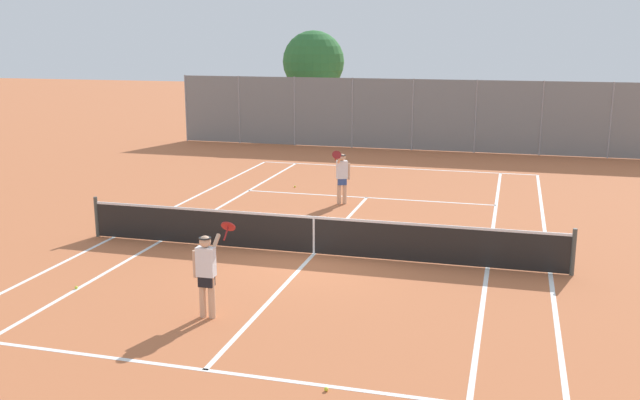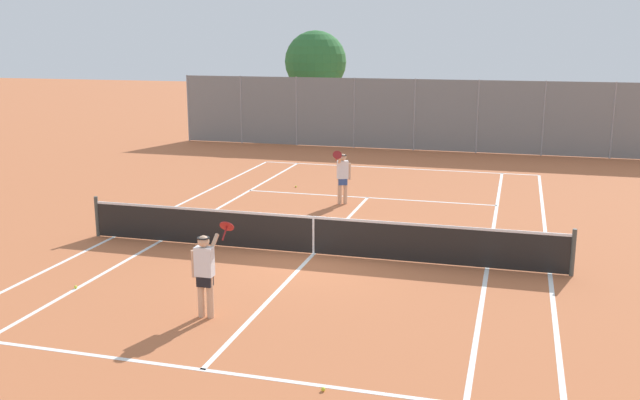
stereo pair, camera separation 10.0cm
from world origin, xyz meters
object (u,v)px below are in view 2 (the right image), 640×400
Objects in this scene: loose_tennis_ball_4 at (323,389)px; tree_behind_left at (317,64)px; player_far_left at (343,175)px; tennis_net at (314,234)px; loose_tennis_ball_2 at (76,287)px; loose_tennis_ball_0 at (296,187)px; loose_tennis_ball_3 at (337,238)px; player_near_side at (205,270)px.

tree_behind_left reaches higher than loose_tennis_ball_4.
tennis_net is at bearing -83.74° from player_far_left.
loose_tennis_ball_2 is 6.83m from loose_tennis_ball_4.
player_far_left is 9.71m from loose_tennis_ball_2.
loose_tennis_ball_4 is at bearing -77.54° from player_far_left.
tennis_net reaches higher than loose_tennis_ball_0.
loose_tennis_ball_4 is 0.01× the size of tree_behind_left.
loose_tennis_ball_4 is at bearing -72.71° from tennis_net.
loose_tennis_ball_2 is 6.73m from loose_tennis_ball_3.
player_near_side is 3.49m from loose_tennis_ball_2.
tree_behind_left is at bearing 93.47° from loose_tennis_ball_2.
loose_tennis_ball_4 is at bearing -24.92° from loose_tennis_ball_2.
tennis_net is 181.82× the size of loose_tennis_ball_2.
player_far_left reaches higher than loose_tennis_ball_0.
player_near_side reaches higher than tennis_net.
loose_tennis_ball_2 is at bearing -138.45° from tennis_net.
player_far_left reaches higher than tennis_net.
tree_behind_left is (-7.63, 26.52, 3.71)m from loose_tennis_ball_4.
tree_behind_left is (-5.00, 14.66, 2.82)m from player_far_left.
player_near_side reaches higher than loose_tennis_ball_4.
tree_behind_left is at bearing 105.63° from tennis_net.
player_far_left is 4.05m from loose_tennis_ball_3.
loose_tennis_ball_0 is at bearing -77.38° from tree_behind_left.
tennis_net is 6.76× the size of player_far_left.
player_far_left is 26.88× the size of loose_tennis_ball_2.
player_far_left is (-0.58, 5.31, 0.42)m from tennis_net.
player_near_side is 5.96m from loose_tennis_ball_3.
player_near_side is 26.88× the size of loose_tennis_ball_4.
tree_behind_left reaches higher than loose_tennis_ball_0.
loose_tennis_ball_2 and loose_tennis_ball_3 have the same top height.
player_far_left is (0.27, 9.66, 0.00)m from player_near_side.
loose_tennis_ball_2 is (-1.40, -10.98, 0.00)m from loose_tennis_ball_0.
player_far_left reaches higher than loose_tennis_ball_4.
tennis_net reaches higher than loose_tennis_ball_2.
loose_tennis_ball_2 and loose_tennis_ball_4 have the same top height.
player_far_left is at bearing 96.26° from tennis_net.
tree_behind_left is at bearing 102.62° from loose_tennis_ball_0.
loose_tennis_ball_2 is at bearing 155.08° from loose_tennis_ball_4.
loose_tennis_ball_3 is at bearing 81.72° from tennis_net.
loose_tennis_ball_2 is 0.01× the size of tree_behind_left.
loose_tennis_ball_2 is (-4.15, -3.68, -0.48)m from tennis_net.
player_near_side is at bearing -101.05° from tennis_net.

